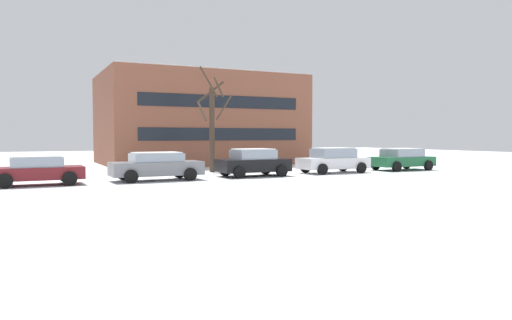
% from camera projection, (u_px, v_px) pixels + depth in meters
% --- Properties ---
extents(ground_plane, '(120.00, 120.00, 0.00)m').
position_uv_depth(ground_plane, '(59.00, 208.00, 14.56)').
color(ground_plane, white).
extents(road_surface, '(80.00, 8.27, 0.00)m').
position_uv_depth(road_surface, '(53.00, 197.00, 17.38)').
color(road_surface, silver).
rests_on(road_surface, ground).
extents(parked_car_maroon, '(3.95, 2.04, 1.33)m').
position_uv_depth(parked_car_maroon, '(37.00, 170.00, 21.35)').
color(parked_car_maroon, maroon).
rests_on(parked_car_maroon, ground).
extents(parked_car_gray, '(4.49, 2.04, 1.41)m').
position_uv_depth(parked_car_gray, '(157.00, 166.00, 23.68)').
color(parked_car_gray, slate).
rests_on(parked_car_gray, ground).
extents(parked_car_black, '(3.94, 2.14, 1.52)m').
position_uv_depth(parked_car_black, '(253.00, 162.00, 26.20)').
color(parked_car_black, black).
rests_on(parked_car_black, ground).
extents(parked_car_white, '(4.35, 2.06, 1.52)m').
position_uv_depth(parked_car_white, '(333.00, 160.00, 28.68)').
color(parked_car_white, white).
rests_on(parked_car_white, ground).
extents(parked_car_green, '(4.20, 2.21, 1.42)m').
position_uv_depth(parked_car_green, '(402.00, 159.00, 31.05)').
color(parked_car_green, '#1E6038').
rests_on(parked_car_green, ground).
extents(tree_far_right, '(1.87, 1.89, 6.41)m').
position_uv_depth(tree_far_right, '(212.00, 123.00, 29.21)').
color(tree_far_right, '#423326').
rests_on(tree_far_right, ground).
extents(building_far_right, '(15.28, 10.56, 7.15)m').
position_uv_depth(building_far_right, '(199.00, 120.00, 39.21)').
color(building_far_right, brown).
rests_on(building_far_right, ground).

